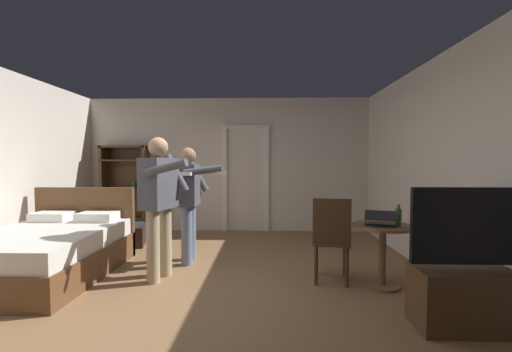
% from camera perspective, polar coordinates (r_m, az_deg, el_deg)
% --- Properties ---
extents(ground_plane, '(6.95, 6.95, 0.00)m').
position_cam_1_polar(ground_plane, '(3.81, -10.34, -19.16)').
color(ground_plane, olive).
extents(wall_back, '(5.84, 0.12, 2.67)m').
position_cam_1_polar(wall_back, '(6.72, -4.76, 1.94)').
color(wall_back, silver).
rests_on(wall_back, ground_plane).
extents(wall_right, '(0.12, 6.56, 2.67)m').
position_cam_1_polar(wall_right, '(4.06, 33.05, 1.13)').
color(wall_right, silver).
rests_on(wall_right, ground_plane).
extents(doorway_frame, '(0.93, 0.08, 2.13)m').
position_cam_1_polar(doorway_frame, '(6.61, -1.76, 0.96)').
color(doorway_frame, white).
rests_on(doorway_frame, ground_plane).
extents(bed, '(1.46, 1.95, 1.02)m').
position_cam_1_polar(bed, '(4.88, -32.38, -10.91)').
color(bed, brown).
rests_on(bed, ground_plane).
extents(bookshelf, '(0.89, 0.32, 1.71)m').
position_cam_1_polar(bookshelf, '(7.04, -21.62, -1.53)').
color(bookshelf, '#4C331E').
rests_on(bookshelf, ground_plane).
extents(tv_flatscreen, '(1.10, 0.40, 1.19)m').
position_cam_1_polar(tv_flatscreen, '(3.43, 33.72, -15.70)').
color(tv_flatscreen, '#4C331E').
rests_on(tv_flatscreen, ground_plane).
extents(side_table, '(0.66, 0.66, 0.70)m').
position_cam_1_polar(side_table, '(4.01, 21.03, -11.04)').
color(side_table, brown).
rests_on(side_table, ground_plane).
extents(laptop, '(0.41, 0.41, 0.16)m').
position_cam_1_polar(laptop, '(3.91, 20.69, -7.24)').
color(laptop, black).
rests_on(laptop, side_table).
extents(bottle_on_table, '(0.06, 0.06, 0.24)m').
position_cam_1_polar(bottle_on_table, '(3.93, 23.44, -6.54)').
color(bottle_on_table, '#345621').
rests_on(bottle_on_table, side_table).
extents(wooden_chair, '(0.48, 0.48, 0.99)m').
position_cam_1_polar(wooden_chair, '(3.94, 12.91, -10.14)').
color(wooden_chair, '#4C331E').
rests_on(wooden_chair, ground_plane).
extents(person_blue_shirt, '(0.67, 0.75, 1.69)m').
position_cam_1_polar(person_blue_shirt, '(4.07, -16.33, -3.45)').
color(person_blue_shirt, tan).
rests_on(person_blue_shirt, ground_plane).
extents(person_striped_shirt, '(0.70, 0.59, 1.60)m').
position_cam_1_polar(person_striped_shirt, '(4.66, -11.48, -3.44)').
color(person_striped_shirt, slate).
rests_on(person_striped_shirt, ground_plane).
extents(suitcase_dark, '(0.58, 0.46, 0.33)m').
position_cam_1_polar(suitcase_dark, '(5.88, -21.36, -9.80)').
color(suitcase_dark, black).
rests_on(suitcase_dark, ground_plane).
extents(suitcase_small, '(0.61, 0.49, 0.36)m').
position_cam_1_polar(suitcase_small, '(6.09, -21.46, -9.24)').
color(suitcase_small, '#1E2D38').
rests_on(suitcase_small, ground_plane).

